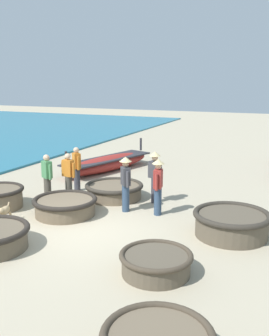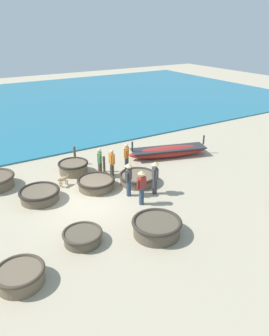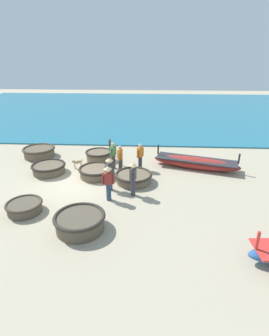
{
  "view_description": "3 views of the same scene",
  "coord_description": "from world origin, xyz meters",
  "px_view_note": "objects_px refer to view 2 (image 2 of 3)",
  "views": [
    {
      "loc": [
        5.33,
        -8.38,
        3.86
      ],
      "look_at": [
        0.11,
        3.74,
        0.9
      ],
      "focal_mm": 42.0,
      "sensor_mm": 36.0,
      "label": 1
    },
    {
      "loc": [
        12.43,
        -5.11,
        7.54
      ],
      "look_at": [
        -0.09,
        2.62,
        0.98
      ],
      "focal_mm": 35.0,
      "sensor_mm": 36.0,
      "label": 2
    },
    {
      "loc": [
        11.98,
        3.7,
        6.07
      ],
      "look_at": [
        -0.24,
        2.99,
        0.81
      ],
      "focal_mm": 28.0,
      "sensor_mm": 36.0,
      "label": 3
    }
  ],
  "objects_px": {
    "coracle_far_left": "(40,194)",
    "mooring_post_mid_beach": "(104,164)",
    "coracle_center": "(157,227)",
    "fisherman_by_coracle": "(129,177)",
    "fisherman_hauling": "(100,162)",
    "mooring_post_inland": "(75,155)",
    "fisherman_standing_left": "(112,163)",
    "dog": "(63,180)",
    "coracle_upturned": "(20,276)",
    "long_boat_green_hull": "(169,151)",
    "fisherman_standing_right": "(155,176)",
    "coracle_beside_post": "(138,178)",
    "coracle_nearest": "(73,167)",
    "fisherman_crouching": "(127,157)",
    "coracle_far_right": "(96,183)",
    "coracle_front_left": "(83,236)",
    "fisherman_with_hat": "(142,185)"
  },
  "relations": [
    {
      "from": "fisherman_standing_left",
      "to": "dog",
      "type": "distance_m",
      "value": 2.65
    },
    {
      "from": "fisherman_standing_left",
      "to": "mooring_post_mid_beach",
      "type": "bearing_deg",
      "value": -178.19
    },
    {
      "from": "coracle_far_left",
      "to": "mooring_post_mid_beach",
      "type": "xyz_separation_m",
      "value": [
        -1.25,
        3.95,
        0.16
      ]
    },
    {
      "from": "coracle_upturned",
      "to": "coracle_far_right",
      "type": "bearing_deg",
      "value": 133.75
    },
    {
      "from": "coracle_far_right",
      "to": "fisherman_standing_left",
      "type": "relative_size",
      "value": 1.2
    },
    {
      "from": "fisherman_standing_right",
      "to": "mooring_post_mid_beach",
      "type": "distance_m",
      "value": 3.68
    },
    {
      "from": "long_boat_green_hull",
      "to": "fisherman_with_hat",
      "type": "bearing_deg",
      "value": -48.77
    },
    {
      "from": "coracle_far_left",
      "to": "fisherman_crouching",
      "type": "relative_size",
      "value": 1.19
    },
    {
      "from": "fisherman_standing_right",
      "to": "coracle_nearest",
      "type": "bearing_deg",
      "value": -150.64
    },
    {
      "from": "coracle_far_left",
      "to": "long_boat_green_hull",
      "type": "relative_size",
      "value": 0.37
    },
    {
      "from": "coracle_center",
      "to": "long_boat_green_hull",
      "type": "height_order",
      "value": "long_boat_green_hull"
    },
    {
      "from": "coracle_upturned",
      "to": "mooring_post_inland",
      "type": "distance_m",
      "value": 9.51
    },
    {
      "from": "dog",
      "to": "fisherman_standing_left",
      "type": "bearing_deg",
      "value": 81.08
    },
    {
      "from": "coracle_nearest",
      "to": "mooring_post_inland",
      "type": "bearing_deg",
      "value": 153.34
    },
    {
      "from": "coracle_center",
      "to": "fisherman_with_hat",
      "type": "xyz_separation_m",
      "value": [
        -2.25,
        0.76,
        0.61
      ]
    },
    {
      "from": "coracle_upturned",
      "to": "mooring_post_mid_beach",
      "type": "height_order",
      "value": "mooring_post_mid_beach"
    },
    {
      "from": "fisherman_hauling",
      "to": "mooring_post_inland",
      "type": "bearing_deg",
      "value": -166.72
    },
    {
      "from": "coracle_nearest",
      "to": "dog",
      "type": "xyz_separation_m",
      "value": [
        1.22,
        -1.06,
        0.03
      ]
    },
    {
      "from": "coracle_center",
      "to": "coracle_nearest",
      "type": "height_order",
      "value": "coracle_nearest"
    },
    {
      "from": "coracle_far_left",
      "to": "fisherman_by_coracle",
      "type": "xyz_separation_m",
      "value": [
        1.79,
        3.72,
        0.66
      ]
    },
    {
      "from": "fisherman_by_coracle",
      "to": "dog",
      "type": "height_order",
      "value": "fisherman_by_coracle"
    },
    {
      "from": "coracle_nearest",
      "to": "dog",
      "type": "height_order",
      "value": "coracle_nearest"
    },
    {
      "from": "coracle_nearest",
      "to": "fisherman_standing_right",
      "type": "relative_size",
      "value": 0.99
    },
    {
      "from": "fisherman_standing_right",
      "to": "fisherman_standing_left",
      "type": "relative_size",
      "value": 1.06
    },
    {
      "from": "fisherman_standing_left",
      "to": "mooring_post_mid_beach",
      "type": "height_order",
      "value": "fisherman_standing_left"
    },
    {
      "from": "coracle_far_right",
      "to": "mooring_post_inland",
      "type": "bearing_deg",
      "value": 175.25
    },
    {
      "from": "coracle_center",
      "to": "coracle_far_right",
      "type": "bearing_deg",
      "value": -176.25
    },
    {
      "from": "fisherman_by_coracle",
      "to": "mooring_post_inland",
      "type": "relative_size",
      "value": 1.53
    },
    {
      "from": "coracle_far_left",
      "to": "fisherman_hauling",
      "type": "distance_m",
      "value": 3.68
    },
    {
      "from": "coracle_beside_post",
      "to": "long_boat_green_hull",
      "type": "xyz_separation_m",
      "value": [
        -2.06,
        3.51,
        0.07
      ]
    },
    {
      "from": "fisherman_standing_right",
      "to": "fisherman_with_hat",
      "type": "xyz_separation_m",
      "value": [
        0.5,
        -1.07,
        0.0
      ]
    },
    {
      "from": "coracle_far_left",
      "to": "fisherman_standing_left",
      "type": "bearing_deg",
      "value": 95.34
    },
    {
      "from": "fisherman_standing_right",
      "to": "fisherman_hauling",
      "type": "bearing_deg",
      "value": -157.0
    },
    {
      "from": "fisherman_crouching",
      "to": "coracle_upturned",
      "type": "bearing_deg",
      "value": -51.81
    },
    {
      "from": "fisherman_crouching",
      "to": "mooring_post_inland",
      "type": "height_order",
      "value": "fisherman_crouching"
    },
    {
      "from": "fisherman_hauling",
      "to": "fisherman_standing_right",
      "type": "bearing_deg",
      "value": 23.0
    },
    {
      "from": "coracle_center",
      "to": "coracle_front_left",
      "type": "bearing_deg",
      "value": -111.86
    },
    {
      "from": "coracle_far_left",
      "to": "mooring_post_mid_beach",
      "type": "height_order",
      "value": "mooring_post_mid_beach"
    },
    {
      "from": "coracle_far_right",
      "to": "dog",
      "type": "relative_size",
      "value": 2.87
    },
    {
      "from": "fisherman_standing_left",
      "to": "coracle_far_right",
      "type": "bearing_deg",
      "value": -61.98
    },
    {
      "from": "fisherman_standing_left",
      "to": "dog",
      "type": "bearing_deg",
      "value": -98.92
    },
    {
      "from": "coracle_far_right",
      "to": "fisherman_hauling",
      "type": "height_order",
      "value": "fisherman_hauling"
    },
    {
      "from": "coracle_far_right",
      "to": "fisherman_standing_left",
      "type": "xyz_separation_m",
      "value": [
        -0.67,
        1.25,
        0.55
      ]
    },
    {
      "from": "coracle_upturned",
      "to": "coracle_beside_post",
      "type": "bearing_deg",
      "value": 120.39
    },
    {
      "from": "coracle_center",
      "to": "mooring_post_mid_beach",
      "type": "bearing_deg",
      "value": 171.71
    },
    {
      "from": "coracle_upturned",
      "to": "mooring_post_mid_beach",
      "type": "bearing_deg",
      "value": 135.53
    },
    {
      "from": "coracle_center",
      "to": "fisherman_by_coracle",
      "type": "distance_m",
      "value": 3.37
    },
    {
      "from": "dog",
      "to": "fisherman_by_coracle",
      "type": "bearing_deg",
      "value": 42.01
    },
    {
      "from": "coracle_beside_post",
      "to": "coracle_nearest",
      "type": "bearing_deg",
      "value": -140.77
    },
    {
      "from": "coracle_nearest",
      "to": "fisherman_crouching",
      "type": "xyz_separation_m",
      "value": [
        1.26,
        2.62,
        0.49
      ]
    }
  ]
}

